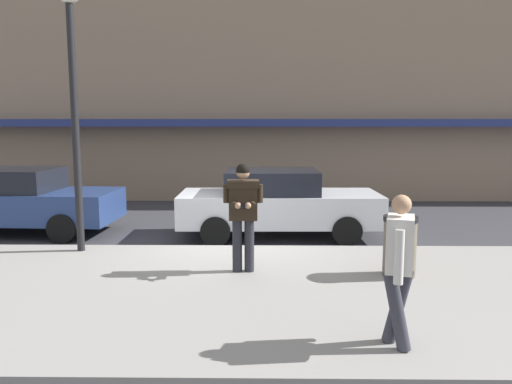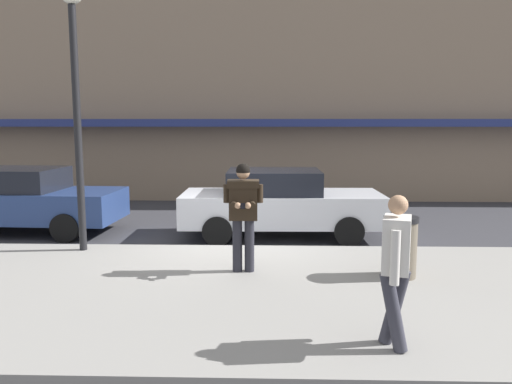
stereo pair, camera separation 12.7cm
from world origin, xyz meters
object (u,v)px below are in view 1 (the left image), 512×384
street_lamp_post (74,93)px  pedestrian_in_light_coat (399,261)px  trash_bin (400,246)px  man_texting_on_phone (243,206)px  parked_sedan_near (18,200)px  parked_sedan_mid (278,203)px

street_lamp_post → pedestrian_in_light_coat: bearing=-39.5°
street_lamp_post → trash_bin: 6.44m
man_texting_on_phone → pedestrian_in_light_coat: bearing=-57.1°
parked_sedan_near → trash_bin: bearing=-24.7°
street_lamp_post → trash_bin: (5.72, -1.54, -2.51)m
street_lamp_post → man_texting_on_phone: bearing=-22.7°
parked_sedan_mid → man_texting_on_phone: bearing=-101.7°
parked_sedan_near → street_lamp_post: size_ratio=0.94×
trash_bin → parked_sedan_mid: bearing=118.8°
parked_sedan_near → parked_sedan_mid: size_ratio=1.01×
parked_sedan_mid → pedestrian_in_light_coat: (1.14, -5.97, 0.32)m
parked_sedan_mid → trash_bin: 3.87m
man_texting_on_phone → street_lamp_post: (-3.20, 1.34, 1.89)m
parked_sedan_near → trash_bin: parked_sedan_near is taller
pedestrian_in_light_coat → man_texting_on_phone: bearing=122.9°
pedestrian_in_light_coat → street_lamp_post: (-5.00, 4.12, 2.03)m
parked_sedan_near → pedestrian_in_light_coat: size_ratio=2.69×
man_texting_on_phone → trash_bin: (2.52, -0.20, -0.62)m
parked_sedan_near → trash_bin: 8.76m
trash_bin → parked_sedan_near: bearing=155.3°
parked_sedan_near → man_texting_on_phone: (5.43, -3.46, 0.46)m
parked_sedan_near → man_texting_on_phone: 6.46m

